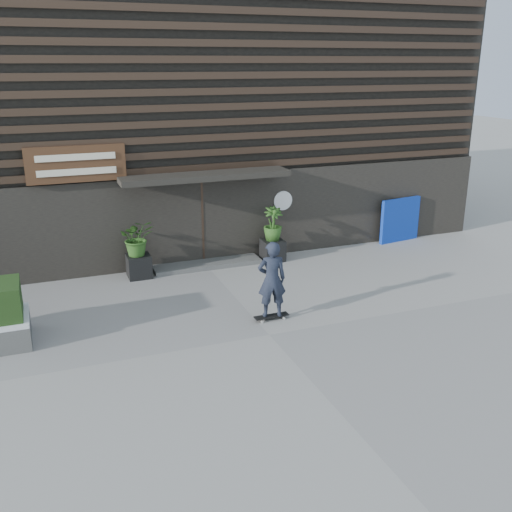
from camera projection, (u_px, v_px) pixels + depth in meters
name	position (u px, v px, depth m)	size (l,w,h in m)	color
ground	(269.00, 335.00, 12.07)	(80.00, 80.00, 0.00)	gray
entrance_step	(207.00, 264.00, 16.12)	(3.00, 0.80, 0.12)	#4C4C4A
planter_pot_left	(139.00, 266.00, 15.22)	(0.60, 0.60, 0.60)	black
bamboo_left	(137.00, 238.00, 14.97)	(0.86, 0.75, 0.96)	#2D591E
planter_pot_right	(273.00, 250.00, 16.51)	(0.60, 0.60, 0.60)	black
bamboo_right	(273.00, 224.00, 16.26)	(0.54, 0.54, 0.96)	#2D591E
blue_tarp	(400.00, 220.00, 18.16)	(1.47, 0.12, 1.38)	#0C2EA8
building	(159.00, 105.00, 19.61)	(18.00, 11.00, 8.00)	black
skateboarder	(272.00, 280.00, 12.49)	(0.78, 0.51, 1.80)	black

